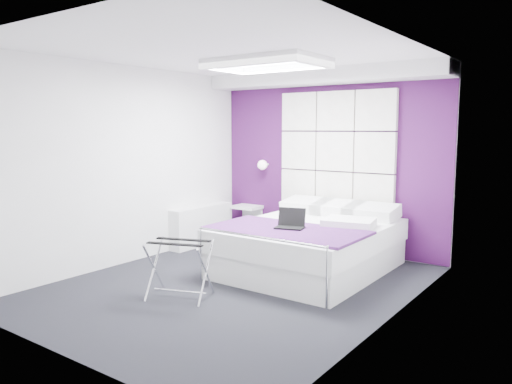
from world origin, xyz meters
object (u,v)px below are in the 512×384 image
wall_lamp (264,165)px  nightstand (247,207)px  laptop (292,223)px  radiator (202,225)px  bed (310,245)px  luggage_rack (180,269)px

wall_lamp → nightstand: size_ratio=0.35×
nightstand → laptop: size_ratio=1.32×
radiator → bed: bearing=-7.1°
wall_lamp → nightstand: wall_lamp is taller
wall_lamp → laptop: (1.44, -1.49, -0.54)m
wall_lamp → radiator: wall_lamp is taller
wall_lamp → bed: bearing=-35.7°
nightstand → laptop: bearing=-39.8°
wall_lamp → radiator: bearing=-130.1°
wall_lamp → luggage_rack: (0.81, -2.72, -0.92)m
bed → nightstand: (-1.71, 0.98, 0.20)m
nightstand → luggage_rack: bearing=-67.5°
luggage_rack → laptop: bearing=42.6°
bed → nightstand: bed is taller
bed → nightstand: 1.98m
wall_lamp → laptop: wall_lamp is taller
bed → laptop: (0.02, -0.47, 0.35)m
radiator → bed: size_ratio=0.54×
wall_lamp → luggage_rack: wall_lamp is taller
wall_lamp → nightstand: 0.76m
bed → luggage_rack: (-0.60, -1.70, -0.02)m
radiator → wall_lamp: bearing=49.9°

